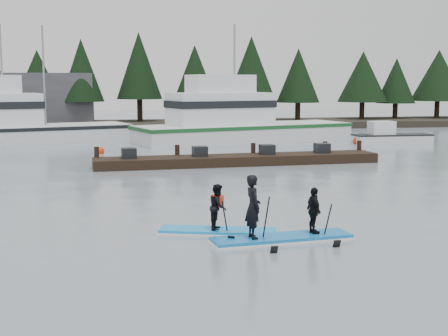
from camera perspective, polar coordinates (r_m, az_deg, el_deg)
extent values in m
plane|color=gray|center=(16.51, 4.00, -6.54)|extent=(160.00, 160.00, 0.00)
cube|color=#2D281E|center=(57.73, -6.85, 3.93)|extent=(70.00, 8.00, 0.60)
cube|color=silver|center=(45.84, -18.42, 2.37)|extent=(16.19, 8.58, 2.08)
cylinder|color=gray|center=(45.56, -19.64, 7.98)|extent=(0.14, 0.14, 6.96)
cube|color=silver|center=(44.39, 1.83, 2.61)|extent=(16.17, 8.53, 2.22)
cube|color=white|center=(43.38, -0.33, 5.44)|extent=(7.61, 4.99, 2.22)
cylinder|color=gray|center=(43.85, 0.96, 8.51)|extent=(0.14, 0.14, 6.89)
cube|color=silver|center=(44.27, 15.12, 2.60)|extent=(5.36, 1.67, 0.62)
cube|color=black|center=(31.47, 1.35, 0.74)|extent=(14.52, 2.63, 0.48)
sphere|color=red|center=(43.31, 12.12, 2.17)|extent=(0.64, 0.64, 0.64)
sphere|color=red|center=(37.25, -11.26, 1.31)|extent=(0.50, 0.50, 0.50)
cube|color=#168BD4|center=(17.13, -0.54, -5.79)|extent=(3.27, 1.71, 0.12)
imported|color=black|center=(16.99, -0.55, -3.55)|extent=(0.63, 0.72, 1.25)
cube|color=#FF3715|center=(16.96, -0.55, -3.06)|extent=(0.35, 0.28, 0.32)
cylinder|color=black|center=(16.84, 0.21, -5.26)|extent=(0.42, 0.81, 1.49)
cube|color=#136CB5|center=(16.41, 5.30, -6.41)|extent=(3.79, 1.24, 0.13)
imported|color=black|center=(15.94, 2.67, -3.54)|extent=(0.45, 0.64, 1.64)
cylinder|color=black|center=(15.92, 3.78, -5.20)|extent=(0.07, 0.96, 1.63)
imported|color=black|center=(16.61, 8.22, -3.87)|extent=(0.37, 0.75, 1.23)
cylinder|color=black|center=(16.62, 9.29, -5.52)|extent=(0.07, 0.88, 1.48)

